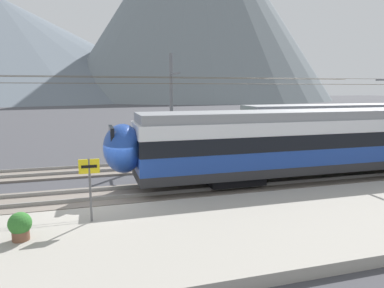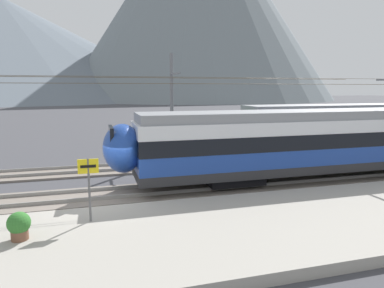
{
  "view_description": "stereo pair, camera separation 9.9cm",
  "coord_description": "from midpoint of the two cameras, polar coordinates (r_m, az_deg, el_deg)",
  "views": [
    {
      "loc": [
        -0.4,
        -14.57,
        4.99
      ],
      "look_at": [
        4.9,
        3.68,
        1.94
      ],
      "focal_mm": 32.29,
      "sensor_mm": 36.0,
      "label": 1
    },
    {
      "loc": [
        -0.3,
        -14.6,
        4.99
      ],
      "look_at": [
        4.9,
        3.68,
        1.94
      ],
      "focal_mm": 32.29,
      "sensor_mm": 36.0,
      "label": 2
    }
  ],
  "objects": [
    {
      "name": "track_far",
      "position": [
        21.93,
        -14.59,
        -4.15
      ],
      "size": [
        120.0,
        3.0,
        0.28
      ],
      "color": "slate",
      "rests_on": "ground"
    },
    {
      "name": "platform_slab",
      "position": [
        11.48,
        -13.17,
        -15.87
      ],
      "size": [
        120.0,
        6.41,
        0.37
      ],
      "primitive_type": "cube",
      "color": "#A39E93",
      "rests_on": "ground"
    },
    {
      "name": "train_near_platform",
      "position": [
        21.43,
        25.19,
        0.84
      ],
      "size": [
        27.06,
        3.0,
        4.27
      ],
      "color": "#2D2D30",
      "rests_on": "track_near"
    },
    {
      "name": "track_near",
      "position": [
        16.71,
        -14.11,
        -8.29
      ],
      "size": [
        120.0,
        3.0,
        0.28
      ],
      "color": "slate",
      "rests_on": "ground"
    },
    {
      "name": "potted_plant_by_shelter",
      "position": [
        12.1,
        -26.47,
        -11.82
      ],
      "size": [
        0.7,
        0.7,
        0.89
      ],
      "color": "brown",
      "rests_on": "platform_slab"
    },
    {
      "name": "catenary_mast_far_side",
      "position": [
        24.05,
        -3.15,
        6.58
      ],
      "size": [
        45.0,
        2.55,
        7.39
      ],
      "color": "slate",
      "rests_on": "ground"
    },
    {
      "name": "platform_sign",
      "position": [
        12.49,
        -16.49,
        -5.08
      ],
      "size": [
        0.7,
        0.08,
        2.23
      ],
      "color": "#59595B",
      "rests_on": "platform_slab"
    },
    {
      "name": "mountain_left_ridge",
      "position": [
        213.12,
        -28.92,
        13.76
      ],
      "size": [
        211.12,
        211.12,
        52.54
      ],
      "primitive_type": "cone",
      "color": "slate",
      "rests_on": "ground"
    },
    {
      "name": "ground_plane",
      "position": [
        15.42,
        -13.93,
        -10.04
      ],
      "size": [
        400.0,
        400.0,
        0.0
      ],
      "primitive_type": "plane",
      "color": "#424247"
    }
  ]
}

